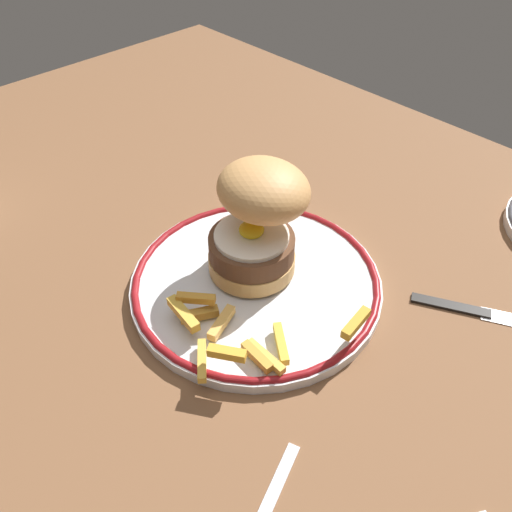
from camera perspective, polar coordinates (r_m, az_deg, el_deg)
The scene contains 5 objects.
ground_plane at distance 56.54cm, azimuth 5.18°, elevation -6.97°, with size 145.56×90.80×4.00cm, color brown.
dinner_plate at distance 56.22cm, azimuth 0.00°, elevation -2.83°, with size 26.68×26.68×1.60cm.
burger at distance 53.61cm, azimuth 0.25°, elevation 4.14°, with size 13.69×13.74×12.08cm.
fries_pile at distance 50.65cm, azimuth -1.68°, elevation -6.38°, with size 21.10×20.60×2.73cm.
knife at distance 58.91cm, azimuth 23.69°, elevation -5.68°, with size 16.54×9.90×0.70cm.
Camera 1 is at (22.88, -28.97, 40.83)cm, focal length 36.93 mm.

